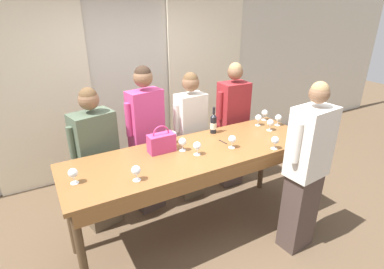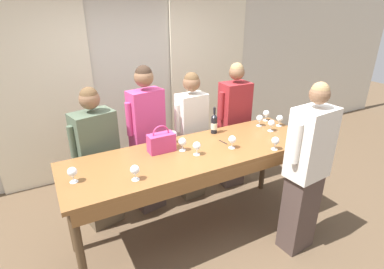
% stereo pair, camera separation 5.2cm
% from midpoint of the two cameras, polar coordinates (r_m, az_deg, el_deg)
% --- Properties ---
extents(ground_plane, '(18.00, 18.00, 0.00)m').
position_cam_midpoint_polar(ground_plane, '(3.65, 0.25, -17.90)').
color(ground_plane, brown).
extents(wall_back, '(12.00, 0.06, 2.80)m').
position_cam_midpoint_polar(wall_back, '(4.66, -11.87, 10.40)').
color(wall_back, beige).
rests_on(wall_back, ground_plane).
extents(curtain_panel_left, '(1.36, 0.03, 2.69)m').
position_cam_midpoint_polar(curtain_panel_left, '(4.41, -27.62, 6.75)').
color(curtain_panel_left, '#EFE5C6').
rests_on(curtain_panel_left, ground_plane).
extents(curtain_panel_right, '(1.36, 0.03, 2.69)m').
position_cam_midpoint_polar(curtain_panel_right, '(5.14, 2.36, 11.40)').
color(curtain_panel_right, '#EFE5C6').
rests_on(curtain_panel_right, ground_plane).
extents(tasting_bar, '(2.67, 0.84, 1.04)m').
position_cam_midpoint_polar(tasting_bar, '(3.09, 0.57, -5.20)').
color(tasting_bar, brown).
rests_on(tasting_bar, ground_plane).
extents(wine_bottle, '(0.07, 0.07, 0.31)m').
position_cam_midpoint_polar(wine_bottle, '(3.46, 3.68, 2.11)').
color(wine_bottle, black).
rests_on(wine_bottle, tasting_bar).
extents(handbag, '(0.27, 0.13, 0.28)m').
position_cam_midpoint_polar(handbag, '(3.03, -6.34, -1.51)').
color(handbag, '#C63870').
rests_on(handbag, tasting_bar).
extents(wine_glass_front_left, '(0.08, 0.08, 0.14)m').
position_cam_midpoint_polar(wine_glass_front_left, '(3.21, -4.10, -0.07)').
color(wine_glass_front_left, white).
rests_on(wine_glass_front_left, tasting_bar).
extents(wine_glass_front_mid, '(0.08, 0.08, 0.14)m').
position_cam_midpoint_polar(wine_glass_front_mid, '(3.76, 12.16, 3.05)').
color(wine_glass_front_mid, white).
rests_on(wine_glass_front_mid, tasting_bar).
extents(wine_glass_front_right, '(0.08, 0.08, 0.14)m').
position_cam_midpoint_polar(wine_glass_front_right, '(2.68, -22.25, -6.85)').
color(wine_glass_front_right, white).
rests_on(wine_glass_front_right, tasting_bar).
extents(wine_glass_center_left, '(0.08, 0.08, 0.14)m').
position_cam_midpoint_polar(wine_glass_center_left, '(3.03, -2.33, -1.45)').
color(wine_glass_center_left, white).
rests_on(wine_glass_center_left, tasting_bar).
extents(wine_glass_center_mid, '(0.08, 0.08, 0.14)m').
position_cam_midpoint_polar(wine_glass_center_mid, '(3.96, 13.32, 3.97)').
color(wine_glass_center_mid, white).
rests_on(wine_glass_center_mid, tasting_bar).
extents(wine_glass_center_right, '(0.08, 0.08, 0.14)m').
position_cam_midpoint_polar(wine_glass_center_right, '(3.18, 15.08, -1.11)').
color(wine_glass_center_right, white).
rests_on(wine_glass_center_right, tasting_bar).
extents(wine_glass_back_left, '(0.08, 0.08, 0.14)m').
position_cam_midpoint_polar(wine_glass_back_left, '(2.57, -11.18, -6.75)').
color(wine_glass_back_left, white).
rests_on(wine_glass_back_left, tasting_bar).
extents(wine_glass_back_mid, '(0.08, 0.08, 0.14)m').
position_cam_midpoint_polar(wine_glass_back_mid, '(3.83, 15.75, 3.04)').
color(wine_glass_back_mid, white).
rests_on(wine_glass_back_mid, tasting_bar).
extents(wine_glass_back_right, '(0.08, 0.08, 0.14)m').
position_cam_midpoint_polar(wine_glass_back_right, '(2.94, 0.47, -2.21)').
color(wine_glass_back_right, white).
rests_on(wine_glass_back_right, tasting_bar).
extents(wine_glass_near_host, '(0.08, 0.08, 0.14)m').
position_cam_midpoint_polar(wine_glass_near_host, '(3.11, 7.19, -0.94)').
color(wine_glass_near_host, white).
rests_on(wine_glass_near_host, tasting_bar).
extents(wine_glass_by_bottle, '(0.08, 0.08, 0.14)m').
position_cam_midpoint_polar(wine_glass_by_bottle, '(3.64, 14.29, 2.15)').
color(wine_glass_by_bottle, white).
rests_on(wine_glass_by_bottle, tasting_bar).
extents(pen, '(0.03, 0.12, 0.01)m').
position_cam_midpoint_polar(pen, '(3.26, 5.50, -1.42)').
color(pen, black).
rests_on(pen, tasting_bar).
extents(guest_olive_jacket, '(0.55, 0.37, 1.66)m').
position_cam_midpoint_polar(guest_olive_jacket, '(3.47, -18.02, -4.75)').
color(guest_olive_jacket, brown).
rests_on(guest_olive_jacket, ground_plane).
extents(guest_pink_top, '(0.50, 0.27, 1.83)m').
position_cam_midpoint_polar(guest_pink_top, '(3.55, -8.97, -0.96)').
color(guest_pink_top, '#473833').
rests_on(guest_pink_top, ground_plane).
extents(guest_cream_sweater, '(0.47, 0.25, 1.70)m').
position_cam_midpoint_polar(guest_cream_sweater, '(3.80, -0.65, -0.24)').
color(guest_cream_sweater, brown).
rests_on(guest_cream_sweater, ground_plane).
extents(guest_striped_shirt, '(0.49, 0.28, 1.75)m').
position_cam_midpoint_polar(guest_striped_shirt, '(4.12, 7.30, 1.66)').
color(guest_striped_shirt, '#473833').
rests_on(guest_striped_shirt, ground_plane).
extents(host_pouring, '(0.51, 0.30, 1.81)m').
position_cam_midpoint_polar(host_pouring, '(3.15, 20.44, -6.53)').
color(host_pouring, '#473833').
rests_on(host_pouring, ground_plane).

